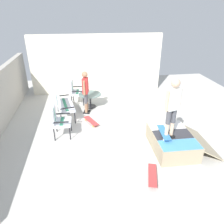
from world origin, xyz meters
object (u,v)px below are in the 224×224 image
at_px(patio_bench, 62,102).
at_px(skateboard_spare, 152,175).
at_px(patio_chair_near_house, 75,90).
at_px(skate_ramp, 173,141).
at_px(skateboard_on_ramp, 164,132).
at_px(patio_table, 90,98).
at_px(person_watching, 86,90).
at_px(patio_chair_by_wall, 58,119).
at_px(person_skater, 173,105).
at_px(skateboard_by_bench, 91,121).

distance_m(patio_bench, skateboard_spare, 4.24).
bearing_deg(skateboard_spare, patio_chair_near_house, 21.56).
xyz_separation_m(skate_ramp, skateboard_on_ramp, (-0.01, 0.31, 0.33)).
xyz_separation_m(skate_ramp, patio_table, (3.23, 2.20, 0.16)).
bearing_deg(person_watching, patio_chair_by_wall, 149.57).
height_order(patio_chair_near_house, person_skater, person_skater).
bearing_deg(skateboard_by_bench, skate_ramp, -129.35).
bearing_deg(skateboard_on_ramp, person_skater, -136.77).
bearing_deg(patio_chair_near_house, skateboard_on_ramp, -145.92).
xyz_separation_m(skateboard_by_bench, skateboard_on_ramp, (-1.86, -1.94, 0.50)).
distance_m(patio_chair_near_house, patio_chair_by_wall, 2.58).
height_order(patio_chair_near_house, patio_chair_by_wall, same).
bearing_deg(patio_bench, patio_chair_near_house, -19.08).
bearing_deg(patio_table, patio_bench, 127.36).
relative_size(patio_chair_near_house, person_skater, 0.61).
distance_m(skate_ramp, patio_table, 3.91).
height_order(person_skater, skateboard_spare, person_skater).
height_order(person_skater, skateboard_on_ramp, person_skater).
xyz_separation_m(patio_bench, person_skater, (-2.54, -3.05, 0.85)).
relative_size(skateboard_by_bench, skateboard_spare, 0.98).
bearing_deg(person_watching, skateboard_on_ramp, -142.86).
bearing_deg(skateboard_spare, skate_ramp, -40.90).
xyz_separation_m(skate_ramp, skateboard_by_bench, (1.84, 2.25, -0.16)).
bearing_deg(person_skater, patio_bench, 50.21).
bearing_deg(skateboard_on_ramp, patio_chair_near_house, 34.08).
relative_size(patio_chair_by_wall, skateboard_spare, 1.24).
bearing_deg(skateboard_by_bench, person_watching, 8.17).
height_order(patio_table, skateboard_by_bench, patio_table).
bearing_deg(person_skater, patio_chair_by_wall, 67.42).
height_order(patio_bench, skateboard_by_bench, patio_bench).
distance_m(person_skater, skateboard_by_bench, 3.15).
bearing_deg(patio_chair_near_house, skate_ramp, -142.70).
xyz_separation_m(patio_chair_near_house, skateboard_by_bench, (-1.86, -0.57, -0.53)).
xyz_separation_m(patio_table, skateboard_by_bench, (-1.39, 0.05, -0.32)).
height_order(patio_chair_by_wall, person_watching, person_watching).
bearing_deg(person_skater, skateboard_by_bench, 46.14).
relative_size(patio_chair_by_wall, skateboard_on_ramp, 1.25).
bearing_deg(patio_chair_by_wall, skateboard_spare, -133.53).
bearing_deg(patio_chair_near_house, patio_bench, 160.92).
distance_m(person_watching, skateboard_on_ramp, 3.45).
bearing_deg(skateboard_spare, person_watching, 20.83).
relative_size(patio_chair_by_wall, person_watching, 0.62).
distance_m(skate_ramp, patio_bench, 4.08).
relative_size(patio_chair_near_house, skateboard_by_bench, 1.26).
distance_m(patio_table, person_watching, 0.77).
height_order(patio_chair_by_wall, patio_table, patio_chair_by_wall).
relative_size(patio_table, person_skater, 0.54).
height_order(patio_table, person_watching, person_watching).
bearing_deg(skateboard_by_bench, patio_table, -1.91).
height_order(person_watching, skateboard_spare, person_watching).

